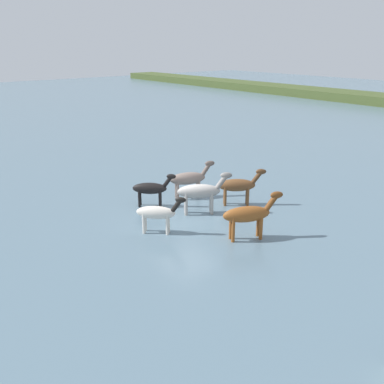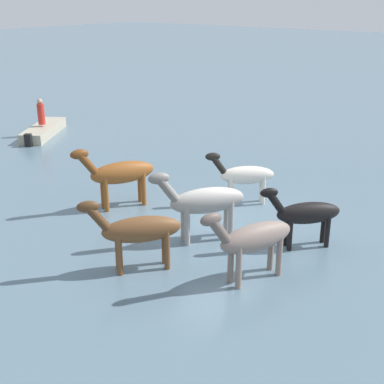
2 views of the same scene
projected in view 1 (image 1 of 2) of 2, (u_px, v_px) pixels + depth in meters
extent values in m
plane|color=slate|center=(187.00, 217.00, 20.59)|extent=(163.33, 163.33, 0.00)
ellipsoid|color=#9E9993|center=(199.00, 191.00, 20.66)|extent=(1.66, 2.04, 0.69)
cylinder|color=#9E9993|center=(211.00, 201.00, 21.05)|extent=(0.15, 0.15, 1.14)
cylinder|color=#9E9993|center=(212.00, 203.00, 20.74)|extent=(0.15, 0.15, 1.14)
cylinder|color=#9E9993|center=(186.00, 202.00, 20.96)|extent=(0.15, 0.15, 1.14)
cylinder|color=#9E9993|center=(186.00, 204.00, 20.64)|extent=(0.15, 0.15, 1.14)
cylinder|color=slate|center=(222.00, 182.00, 20.60)|extent=(0.55, 0.65, 0.76)
ellipsoid|color=slate|center=(226.00, 175.00, 20.52)|extent=(0.51, 0.60, 0.30)
ellipsoid|color=brown|center=(246.00, 214.00, 17.95)|extent=(1.44, 2.08, 0.68)
cylinder|color=brown|center=(258.00, 224.00, 18.41)|extent=(0.15, 0.15, 1.12)
cylinder|color=brown|center=(261.00, 227.00, 18.11)|extent=(0.15, 0.15, 1.12)
cylinder|color=brown|center=(231.00, 226.00, 18.16)|extent=(0.15, 0.15, 1.12)
cylinder|color=brown|center=(233.00, 229.00, 17.86)|extent=(0.15, 0.15, 1.12)
cylinder|color=brown|center=(271.00, 202.00, 18.03)|extent=(0.49, 0.66, 0.75)
ellipsoid|color=brown|center=(277.00, 195.00, 17.98)|extent=(0.46, 0.60, 0.30)
ellipsoid|color=black|center=(150.00, 188.00, 21.66)|extent=(1.53, 1.62, 0.58)
cylinder|color=black|center=(160.00, 197.00, 21.92)|extent=(0.13, 0.13, 0.95)
cylinder|color=black|center=(160.00, 198.00, 21.66)|extent=(0.13, 0.13, 0.95)
cylinder|color=black|center=(140.00, 196.00, 21.97)|extent=(0.13, 0.13, 0.95)
cylinder|color=black|center=(139.00, 198.00, 21.71)|extent=(0.13, 0.13, 0.95)
cylinder|color=black|center=(168.00, 181.00, 21.50)|extent=(0.50, 0.52, 0.63)
ellipsoid|color=black|center=(171.00, 176.00, 21.40)|extent=(0.46, 0.48, 0.25)
ellipsoid|color=gray|center=(188.00, 178.00, 22.83)|extent=(1.25, 2.01, 0.65)
cylinder|color=gray|center=(197.00, 186.00, 23.31)|extent=(0.14, 0.14, 1.07)
cylinder|color=gray|center=(199.00, 188.00, 23.03)|extent=(0.14, 0.14, 1.07)
cylinder|color=gray|center=(176.00, 188.00, 22.98)|extent=(0.14, 0.14, 1.07)
cylinder|color=gray|center=(178.00, 190.00, 22.70)|extent=(0.14, 0.14, 1.07)
cylinder|color=#63544C|center=(206.00, 169.00, 22.98)|extent=(0.43, 0.63, 0.71)
ellipsoid|color=#63544C|center=(210.00, 163.00, 22.94)|extent=(0.40, 0.58, 0.29)
ellipsoid|color=silver|center=(156.00, 213.00, 18.60)|extent=(1.59, 1.53, 0.58)
cylinder|color=silver|center=(168.00, 222.00, 18.82)|extent=(0.13, 0.13, 0.94)
cylinder|color=silver|center=(167.00, 225.00, 18.56)|extent=(0.13, 0.13, 0.94)
cylinder|color=silver|center=(145.00, 221.00, 18.95)|extent=(0.13, 0.13, 0.94)
cylinder|color=silver|center=(144.00, 223.00, 18.69)|extent=(0.13, 0.13, 0.94)
cylinder|color=black|center=(177.00, 205.00, 18.36)|extent=(0.52, 0.50, 0.63)
ellipsoid|color=black|center=(181.00, 200.00, 18.25)|extent=(0.48, 0.46, 0.25)
ellipsoid|color=brown|center=(237.00, 185.00, 21.83)|extent=(1.61, 1.83, 0.64)
cylinder|color=brown|center=(247.00, 194.00, 22.16)|extent=(0.14, 0.14, 1.05)
cylinder|color=brown|center=(248.00, 196.00, 21.87)|extent=(0.14, 0.14, 1.05)
cylinder|color=brown|center=(225.00, 194.00, 22.14)|extent=(0.14, 0.14, 1.05)
cylinder|color=brown|center=(225.00, 196.00, 21.85)|extent=(0.14, 0.14, 1.05)
cylinder|color=#50311A|center=(257.00, 177.00, 21.72)|extent=(0.53, 0.59, 0.70)
ellipsoid|color=#50311A|center=(261.00, 172.00, 21.63)|extent=(0.49, 0.54, 0.28)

